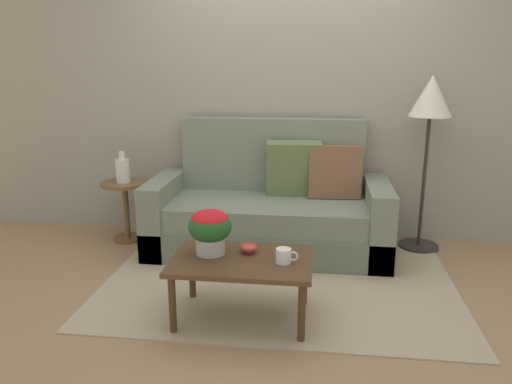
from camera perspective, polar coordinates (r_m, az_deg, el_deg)
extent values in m
plane|color=#997A56|center=(3.70, 2.60, -10.46)|extent=(14.00, 14.00, 0.00)
cube|color=gray|center=(4.53, 4.08, 12.32)|extent=(6.40, 0.12, 2.77)
cube|color=tan|center=(3.71, 2.61, -10.32)|extent=(2.52, 1.74, 0.01)
cube|color=#626B59|center=(4.26, 1.40, -5.19)|extent=(1.98, 0.87, 0.25)
cube|color=slate|center=(4.17, 1.39, -2.37)|extent=(1.60, 0.78, 0.20)
cube|color=slate|center=(4.45, 1.92, 2.86)|extent=(1.60, 0.16, 0.87)
cube|color=slate|center=(4.38, -10.34, -2.33)|extent=(0.19, 0.87, 0.62)
cube|color=slate|center=(4.21, 13.66, -3.22)|extent=(0.19, 0.87, 0.62)
cube|color=#607047|center=(4.28, 4.35, 2.67)|extent=(0.48, 0.25, 0.48)
cube|color=brown|center=(4.27, 8.96, 2.34)|extent=(0.45, 0.23, 0.45)
cylinder|color=#442D1B|center=(3.05, -9.52, -12.58)|extent=(0.04, 0.04, 0.37)
cylinder|color=#442D1B|center=(2.94, 5.24, -13.57)|extent=(0.04, 0.04, 0.37)
cylinder|color=#442D1B|center=(3.46, -7.31, -9.12)|extent=(0.04, 0.04, 0.37)
cylinder|color=#442D1B|center=(3.36, 5.55, -9.82)|extent=(0.04, 0.04, 0.37)
cube|color=#4C331E|center=(3.09, -1.62, -7.89)|extent=(0.86, 0.57, 0.03)
cylinder|color=brown|center=(4.71, -14.38, -5.12)|extent=(0.27, 0.27, 0.03)
cylinder|color=brown|center=(4.63, -14.58, -2.15)|extent=(0.05, 0.05, 0.49)
cylinder|color=brown|center=(4.57, -14.79, 0.95)|extent=(0.41, 0.41, 0.03)
cylinder|color=#2D2823|center=(4.60, 18.04, -5.87)|extent=(0.34, 0.34, 0.03)
cylinder|color=#2D2823|center=(4.43, 18.62, 1.04)|extent=(0.03, 0.03, 1.11)
cone|color=beige|center=(4.33, 19.40, 10.33)|extent=(0.34, 0.34, 0.33)
cylinder|color=#B7B2A8|center=(3.16, -5.23, -6.04)|extent=(0.18, 0.18, 0.12)
ellipsoid|color=#1E5123|center=(3.12, -5.28, -3.94)|extent=(0.27, 0.27, 0.20)
ellipsoid|color=red|center=(3.10, -5.30, -3.06)|extent=(0.23, 0.23, 0.11)
cylinder|color=white|center=(3.02, 3.16, -7.28)|extent=(0.09, 0.09, 0.09)
torus|color=white|center=(3.02, 4.27, -7.33)|extent=(0.06, 0.01, 0.06)
cylinder|color=#B2382D|center=(3.18, -0.86, -6.75)|extent=(0.05, 0.05, 0.02)
ellipsoid|color=#B2382D|center=(3.17, -0.86, -6.32)|extent=(0.12, 0.12, 0.05)
cylinder|color=silver|center=(4.53, -14.97, 2.34)|extent=(0.12, 0.12, 0.20)
cylinder|color=silver|center=(4.50, -15.09, 4.04)|extent=(0.05, 0.05, 0.07)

